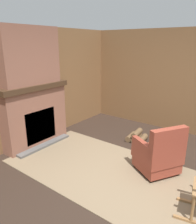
# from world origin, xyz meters

# --- Properties ---
(ground_plane) EXTENTS (14.00, 14.00, 0.00)m
(ground_plane) POSITION_xyz_m (0.00, 0.00, 0.00)
(ground_plane) COLOR #2D2119
(wood_panel_wall_left) EXTENTS (0.06, 5.97, 2.56)m
(wood_panel_wall_left) POSITION_xyz_m (-2.72, 0.00, 1.28)
(wood_panel_wall_left) COLOR brown
(wood_panel_wall_left) RESTS_ON ground
(wood_panel_wall_back) EXTENTS (5.97, 0.09, 2.56)m
(wood_panel_wall_back) POSITION_xyz_m (0.03, 2.72, 1.28)
(wood_panel_wall_back) COLOR brown
(wood_panel_wall_back) RESTS_ON ground
(fireplace_hearth) EXTENTS (0.57, 1.60, 1.37)m
(fireplace_hearth) POSITION_xyz_m (-2.50, 0.00, 0.68)
(fireplace_hearth) COLOR brown
(fireplace_hearth) RESTS_ON ground
(chimney_breast) EXTENTS (0.31, 1.32, 1.16)m
(chimney_breast) POSITION_xyz_m (-2.51, 0.00, 1.95)
(chimney_breast) COLOR brown
(chimney_breast) RESTS_ON fireplace_hearth
(area_rug) EXTENTS (3.76, 1.91, 0.01)m
(area_rug) POSITION_xyz_m (-0.54, 0.03, 0.01)
(area_rug) COLOR #7A664C
(area_rug) RESTS_ON ground
(armchair) EXTENTS (0.89, 0.90, 0.92)m
(armchair) POSITION_xyz_m (0.15, 0.52, 0.35)
(armchair) COLOR brown
(armchair) RESTS_ON ground
(firewood_stack) EXTENTS (0.46, 0.45, 0.26)m
(firewood_stack) POSITION_xyz_m (-0.77, 1.50, 0.10)
(firewood_stack) COLOR brown
(firewood_stack) RESTS_ON ground
(oil_lamp_vase) EXTENTS (0.13, 0.13, 0.24)m
(oil_lamp_vase) POSITION_xyz_m (-2.54, -0.59, 1.46)
(oil_lamp_vase) COLOR #B24C42
(oil_lamp_vase) RESTS_ON fireplace_hearth
(storage_case) EXTENTS (0.16, 0.25, 0.15)m
(storage_case) POSITION_xyz_m (-2.54, 0.34, 1.45)
(storage_case) COLOR gray
(storage_case) RESTS_ON fireplace_hearth
(decorative_plate_on_mantel) EXTENTS (0.06, 0.22, 0.22)m
(decorative_plate_on_mantel) POSITION_xyz_m (-2.56, 0.06, 1.48)
(decorative_plate_on_mantel) COLOR gold
(decorative_plate_on_mantel) RESTS_ON fireplace_hearth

